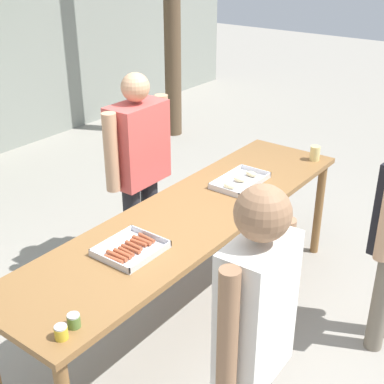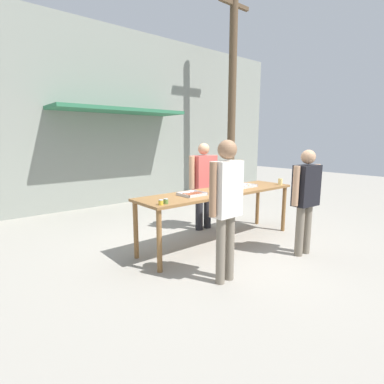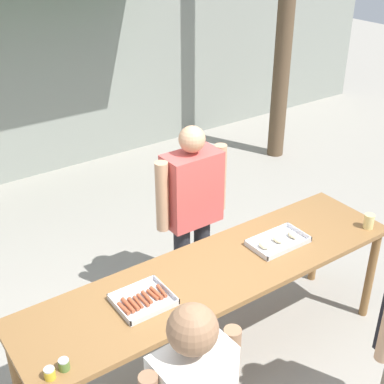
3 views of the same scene
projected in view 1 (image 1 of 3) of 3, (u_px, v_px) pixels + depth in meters
name	position (u px, v px, depth m)	size (l,w,h in m)	color
ground_plane	(192.00, 319.00, 3.92)	(24.00, 24.00, 0.00)	gray
serving_table	(192.00, 224.00, 3.58)	(2.93, 0.74, 0.89)	brown
food_tray_sausages	(130.00, 250.00, 3.09)	(0.36, 0.32, 0.04)	silver
food_tray_buns	(240.00, 181.00, 3.94)	(0.45, 0.26, 0.05)	silver
condiment_jar_mustard	(61.00, 332.00, 2.42)	(0.06, 0.06, 0.07)	gold
condiment_jar_ketchup	(74.00, 321.00, 2.49)	(0.06, 0.06, 0.07)	#567A38
beer_cup	(315.00, 153.00, 4.33)	(0.08, 0.08, 0.12)	#DBC67A
person_server_behind_table	(139.00, 160.00, 4.14)	(0.69, 0.26, 1.65)	#232328
person_customer_holding_hotdog	(255.00, 332.00, 2.25)	(0.53, 0.22, 1.72)	#756B5B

